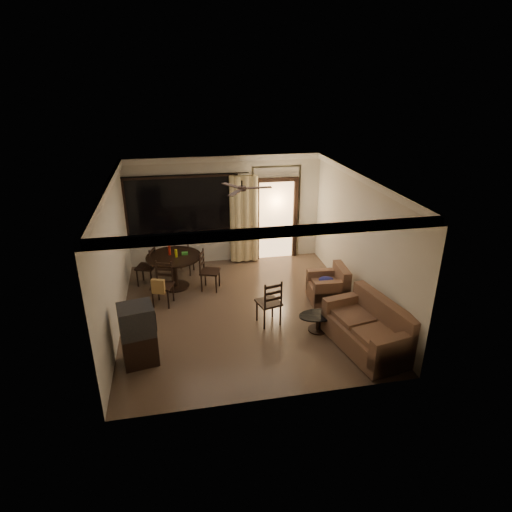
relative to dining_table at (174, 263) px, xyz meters
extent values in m
plane|color=#7F6651|center=(1.39, -1.40, -0.62)|extent=(5.50, 5.50, 0.00)
plane|color=beige|center=(1.39, 1.35, 0.78)|extent=(5.00, 0.00, 5.00)
plane|color=beige|center=(1.39, -4.15, 0.78)|extent=(5.00, 0.00, 5.00)
plane|color=beige|center=(-1.11, -1.40, 0.78)|extent=(0.00, 5.50, 5.50)
plane|color=beige|center=(3.89, -1.40, 0.78)|extent=(0.00, 5.50, 5.50)
plane|color=white|center=(1.39, -1.40, 2.18)|extent=(5.50, 5.50, 0.00)
cube|color=black|center=(0.29, 1.32, 0.95)|extent=(2.70, 0.04, 1.45)
cylinder|color=black|center=(0.39, 1.23, 1.76)|extent=(3.20, 0.03, 0.03)
cube|color=#FFC684|center=(2.74, 1.31, 0.43)|extent=(0.91, 0.03, 2.08)
cube|color=white|center=(3.87, -0.35, 0.68)|extent=(0.02, 0.18, 0.12)
cylinder|color=black|center=(1.39, -1.40, 2.12)|extent=(0.03, 0.03, 0.12)
cylinder|color=black|center=(1.39, -1.40, 2.03)|extent=(0.16, 0.16, 0.08)
cylinder|color=black|center=(0.00, 0.00, 0.15)|extent=(1.27, 1.27, 0.04)
cylinder|color=black|center=(0.00, 0.00, -0.23)|extent=(0.13, 0.13, 0.74)
cylinder|color=black|center=(0.00, 0.00, -0.61)|extent=(0.63, 0.63, 0.03)
cylinder|color=maroon|center=(-0.08, 0.08, 0.28)|extent=(0.06, 0.06, 0.22)
cylinder|color=gold|center=(0.06, -0.08, 0.26)|extent=(0.06, 0.06, 0.18)
cube|color=#328828|center=(0.26, 0.04, 0.19)|extent=(0.14, 0.10, 0.05)
cube|color=black|center=(-0.66, 0.28, -0.17)|extent=(0.53, 0.53, 0.04)
cube|color=black|center=(0.80, -0.28, -0.17)|extent=(0.53, 0.53, 0.04)
cube|color=black|center=(-0.28, -0.80, -0.17)|extent=(0.53, 0.53, 0.04)
cube|color=#AE8F4A|center=(-0.35, -1.02, -0.07)|extent=(0.29, 0.17, 0.32)
cube|color=black|center=(0.26, 0.76, -0.17)|extent=(0.53, 0.53, 0.04)
cube|color=black|center=(-0.66, -2.79, -0.33)|extent=(0.66, 0.62, 0.58)
cube|color=black|center=(-0.66, -2.79, 0.22)|extent=(0.66, 0.62, 0.52)
cube|color=black|center=(-0.38, -2.73, 0.22)|extent=(0.10, 0.41, 0.35)
cube|color=#42201E|center=(3.35, -3.18, -0.39)|extent=(1.21, 1.84, 0.42)
cube|color=#42201E|center=(3.69, -3.11, -0.04)|extent=(0.53, 1.70, 0.69)
cube|color=#42201E|center=(3.50, -3.91, -0.18)|extent=(0.92, 0.36, 0.53)
cube|color=#42201E|center=(3.21, -2.44, -0.18)|extent=(0.92, 0.36, 0.53)
cube|color=#42201E|center=(3.30, -3.19, -0.15)|extent=(0.91, 1.58, 0.13)
cube|color=#42201E|center=(3.28, -1.32, -0.42)|extent=(0.83, 0.83, 0.37)
cube|color=#42201E|center=(3.58, -1.34, -0.12)|extent=(0.23, 0.79, 0.60)
cube|color=#42201E|center=(3.26, -1.63, -0.24)|extent=(0.79, 0.22, 0.46)
cube|color=#42201E|center=(3.30, -1.02, -0.24)|extent=(0.79, 0.22, 0.46)
cube|color=#42201E|center=(3.24, -1.32, -0.21)|extent=(0.59, 0.63, 0.11)
ellipsoid|color=navy|center=(3.24, -1.32, -0.11)|extent=(0.33, 0.28, 0.10)
ellipsoid|color=black|center=(2.70, -2.43, -0.29)|extent=(0.79, 0.48, 0.03)
cylinder|color=black|center=(2.70, -2.43, -0.46)|extent=(0.09, 0.09, 0.32)
cylinder|color=black|center=(2.70, -2.43, -0.61)|extent=(0.39, 0.39, 0.03)
cube|color=black|center=(1.80, -1.98, -0.16)|extent=(0.52, 0.52, 0.04)
camera|label=1|loc=(0.13, -9.24, 4.01)|focal=30.00mm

